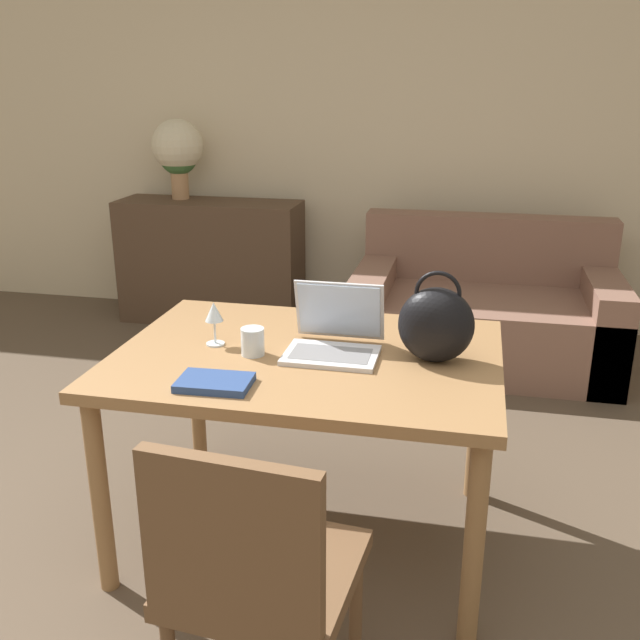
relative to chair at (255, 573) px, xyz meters
The scene contains 11 objects.
wall_back 3.56m from the chair, 93.46° to the left, with size 10.00×0.06×2.70m.
dining_table 0.86m from the chair, 94.78° to the left, with size 1.30×0.95×0.73m.
chair is the anchor object (origin of this frame).
couch 2.84m from the chair, 78.87° to the left, with size 1.50×0.90×0.82m.
sideboard 3.39m from the chair, 112.45° to the left, with size 1.23×0.40×0.83m.
laptop 0.93m from the chair, 88.88° to the left, with size 0.31×0.29×0.23m.
drinking_glass 0.87m from the chair, 107.32° to the left, with size 0.08×0.08×0.09m.
wine_glass 1.00m from the chair, 115.36° to the left, with size 0.06×0.06×0.16m.
handbag 1.00m from the chair, 67.56° to the left, with size 0.25×0.17×0.31m.
flower_vase 3.58m from the chair, 115.35° to the left, with size 0.34×0.34×0.53m.
book 0.63m from the chair, 118.68° to the left, with size 0.23×0.16×0.02m.
Camera 1 is at (0.66, -1.48, 1.63)m, focal length 40.00 mm.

